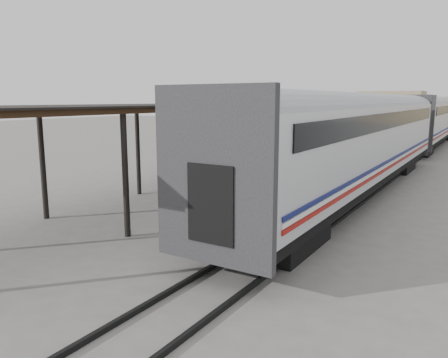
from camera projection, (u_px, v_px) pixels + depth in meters
ground at (198, 227)px, 15.04m from camera, size 160.00×160.00×0.00m
train at (432, 117)px, 41.15m from camera, size 3.45×76.01×4.01m
canopy at (331, 104)px, 36.15m from camera, size 4.90×64.30×4.15m
rails at (430, 145)px, 41.80m from camera, size 1.54×150.00×0.12m
building_left at (391, 106)px, 88.25m from camera, size 12.00×8.00×6.00m
baggage_cart at (203, 213)px, 14.35m from camera, size 1.90×2.66×0.86m
suitcase_stack at (202, 199)px, 14.64m from camera, size 1.19×1.31×0.45m
luggage_tug at (333, 153)px, 30.68m from camera, size 1.27×1.78×1.43m
porter at (198, 187)px, 13.49m from camera, size 0.43×0.62×1.60m
pedestrian at (322, 148)px, 31.20m from camera, size 1.11×0.48×1.87m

